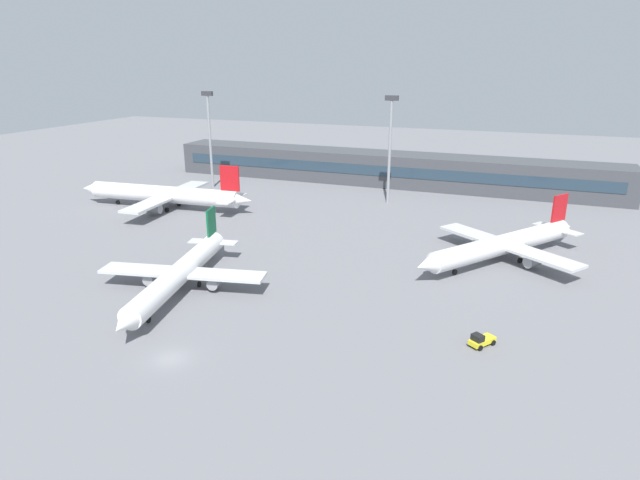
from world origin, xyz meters
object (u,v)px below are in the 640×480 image
(baggage_tug_yellow, at_px, (481,340))
(floodlight_tower_west, at_px, (210,133))
(airplane_near, at_px, (179,274))
(airplane_mid, at_px, (502,245))
(floodlight_tower_east, at_px, (390,142))
(airplane_far, at_px, (163,194))

(baggage_tug_yellow, height_order, floodlight_tower_west, floodlight_tower_west)
(airplane_near, height_order, baggage_tug_yellow, airplane_near)
(airplane_mid, height_order, floodlight_tower_east, floodlight_tower_east)
(airplane_near, xyz_separation_m, baggage_tug_yellow, (45.05, -0.96, -2.05))
(airplane_near, distance_m, floodlight_tower_east, 67.71)
(airplane_far, distance_m, baggage_tug_yellow, 87.83)
(airplane_near, relative_size, floodlight_tower_west, 1.44)
(baggage_tug_yellow, distance_m, floodlight_tower_west, 103.37)
(airplane_far, bearing_deg, airplane_near, -51.05)
(baggage_tug_yellow, bearing_deg, floodlight_tower_east, 113.43)
(floodlight_tower_west, relative_size, floodlight_tower_east, 1.00)
(floodlight_tower_west, xyz_separation_m, floodlight_tower_east, (50.45, 0.09, -0.01))
(baggage_tug_yellow, bearing_deg, airplane_near, 178.78)
(airplane_mid, bearing_deg, airplane_far, 173.54)
(airplane_mid, height_order, floodlight_tower_west, floodlight_tower_west)
(airplane_far, height_order, baggage_tug_yellow, airplane_far)
(airplane_far, relative_size, baggage_tug_yellow, 12.09)
(airplane_far, xyz_separation_m, floodlight_tower_west, (-1.27, 24.18, 11.65))
(airplane_near, height_order, floodlight_tower_east, floodlight_tower_east)
(baggage_tug_yellow, distance_m, floodlight_tower_east, 72.73)
(baggage_tug_yellow, bearing_deg, airplane_far, 152.04)
(floodlight_tower_west, bearing_deg, airplane_far, -86.99)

